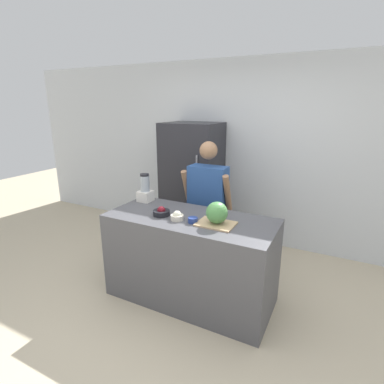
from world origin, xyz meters
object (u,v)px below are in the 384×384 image
Objects in this scene: refrigerator at (192,183)px; blender at (145,190)px; bowl_cream at (177,216)px; person at (208,207)px; bowl_small_blue at (193,220)px; watermelon at (217,213)px; bowl_cherries at (161,212)px.

refrigerator is 1.13m from blender.
refrigerator is 13.81× the size of bowl_cream.
person is 0.77m from bowl_cream.
refrigerator is at bearing 111.85° from bowl_cream.
blender reaches higher than bowl_small_blue.
watermelon is at bearing 10.35° from bowl_cream.
person is at bearing 120.14° from watermelon.
blender is at bearing 143.52° from bowl_cherries.
bowl_cherries is at bearing 169.92° from bowl_cream.
refrigerator is 1.57m from bowl_cream.
bowl_cherries is (-0.58, -0.03, -0.08)m from watermelon.
blender is at bearing 151.01° from bowl_cream.
bowl_cream is at bearing -68.15° from refrigerator.
refrigerator is 8.58× the size of watermelon.
bowl_cream is (-0.38, -0.07, -0.08)m from watermelon.
watermelon is 1.03m from blender.
blender is (-0.03, -1.12, 0.17)m from refrigerator.
bowl_cherries is 0.52m from blender.
bowl_small_blue is 0.86m from blender.
person is 0.77m from blender.
bowl_small_blue is at bearing -163.78° from watermelon.
person is 0.76m from bowl_cherries.
person reaches higher than bowl_cream.
watermelon is 0.59m from bowl_cherries.
watermelon is 1.20× the size of bowl_cherries.
refrigerator is 1.63m from bowl_small_blue.
bowl_cream is (0.58, -1.46, 0.08)m from refrigerator.
refrigerator is at bearing 88.45° from blender.
person reaches higher than bowl_cherries.
refrigerator is 5.41× the size of blender.
bowl_small_blue is (0.75, -1.45, 0.07)m from refrigerator.
blender is at bearing -144.88° from person.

